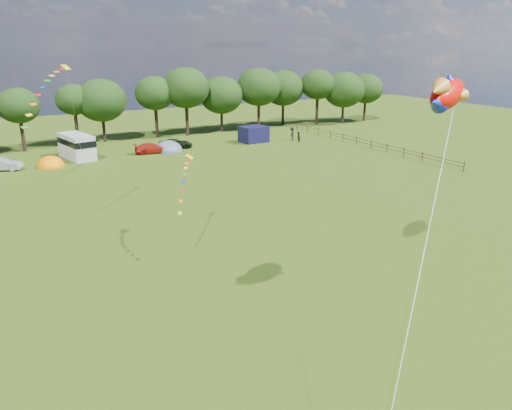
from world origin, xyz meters
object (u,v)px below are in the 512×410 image
car_c (152,148)px  campervan_c (77,146)px  walker_a (298,137)px  tent_greyblue (169,151)px  walker_b (292,134)px  car_d (176,144)px  car_b (2,165)px  tent_orange (51,166)px  fish_kite (446,94)px

car_c → campervan_c: bearing=86.7°
campervan_c → walker_a: bearing=-108.9°
tent_greyblue → walker_a: walker_a is taller
walker_a → walker_b: bearing=-124.5°
car_d → campervan_c: campervan_c is taller
car_b → walker_a: (38.45, -1.87, 0.05)m
car_c → tent_orange: (-12.61, -1.53, -0.63)m
car_b → car_c: 17.64m
fish_kite → car_b: bearing=92.7°
car_b → car_d: car_b is taller
car_b → car_c: car_b is taller
tent_orange → fish_kite: fish_kite is taller
car_d → car_c: bearing=127.0°
tent_orange → walker_b: 33.56m
walker_a → tent_orange: bearing=-33.7°
campervan_c → walker_a: 30.20m
tent_orange → car_b: bearing=173.4°
car_b → tent_greyblue: (19.92, 1.19, -0.69)m
tent_orange → fish_kite: (15.05, -42.03, 10.87)m
car_c → tent_greyblue: bearing=-78.1°
campervan_c → walker_a: (29.87, -4.35, -0.85)m
car_b → walker_b: 38.54m
car_b → fish_kite: size_ratio=0.92×
fish_kite → walker_b: 47.41m
tent_orange → walker_a: bearing=-2.2°
car_b → car_c: bearing=-66.2°
campervan_c → tent_orange: (-3.58, -3.06, -1.58)m
car_d → walker_a: walker_a is taller
fish_kite → walker_b: fish_kite is taller
car_b → tent_greyblue: car_b is taller
car_c → campervan_c: size_ratio=0.68×
car_d → fish_kite: (-1.36, -45.14, 10.26)m
car_b → car_d: (21.42, 2.54, -0.08)m
car_c → campervan_c: campervan_c is taller
car_c → walker_b: 20.96m
tent_orange → car_d: bearing=10.7°
car_b → tent_orange: bearing=-75.9°
tent_orange → walker_a: 33.48m
car_b → fish_kite: (20.05, -42.60, 10.18)m
car_c → fish_kite: (2.44, -43.56, 10.23)m
car_d → walker_a: (17.03, -4.41, 0.12)m
car_c → car_d: size_ratio=0.95×
car_d → tent_orange: (-16.42, -3.12, -0.61)m
car_d → campervan_c: bearing=104.7°
car_b → tent_orange: (5.00, -0.57, -0.69)m
car_d → walker_a: size_ratio=3.07×
car_d → fish_kite: bearing=-167.3°
car_c → tent_greyblue: 2.40m
car_c → fish_kite: size_ratio=1.00×
walker_b → car_b: bearing=-39.8°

